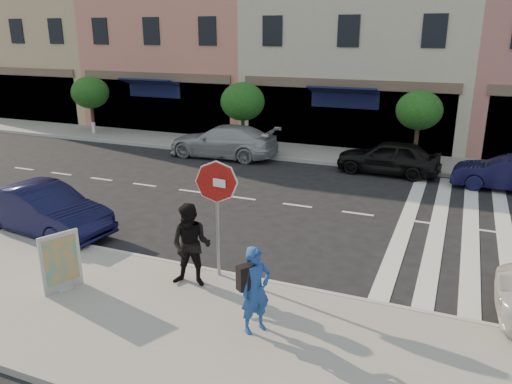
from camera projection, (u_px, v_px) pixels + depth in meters
name	position (u px, v px, depth m)	size (l,w,h in m)	color
ground	(249.00, 253.00, 12.94)	(120.00, 120.00, 0.00)	black
sidewalk_near	(172.00, 325.00, 9.62)	(60.00, 4.50, 0.15)	gray
sidewalk_far	(346.00, 157.00, 22.58)	(60.00, 3.00, 0.15)	gray
building_west_far	(53.00, 24.00, 34.09)	(12.00, 9.00, 12.00)	tan
building_west_mid	(193.00, 5.00, 29.76)	(10.00, 9.00, 14.00)	tan
building_centre	(368.00, 31.00, 26.37)	(11.00, 9.00, 11.00)	beige
street_tree_wa	(90.00, 93.00, 26.84)	(2.00, 2.00, 3.05)	#473323
street_tree_wb	(243.00, 102.00, 23.55)	(2.10, 2.10, 3.06)	#473323
street_tree_c	(419.00, 111.00, 20.60)	(1.90, 1.90, 3.04)	#473323
stop_sign	(217.00, 194.00, 10.84)	(0.95, 0.18, 2.71)	gray
photographer	(255.00, 290.00, 9.08)	(0.61, 0.40, 1.67)	navy
walker	(191.00, 245.00, 10.73)	(0.91, 0.71, 1.87)	black
poster_board	(61.00, 263.00, 10.59)	(0.40, 0.81, 1.31)	beige
car_near_mid	(43.00, 210.00, 14.00)	(1.48, 4.24, 1.40)	black
car_far_left	(223.00, 141.00, 22.62)	(2.04, 5.02, 1.46)	#A8A9AE
car_far_mid	(388.00, 157.00, 19.94)	(1.63, 4.04, 1.38)	black
car_far_right	(510.00, 173.00, 17.83)	(1.35, 3.87, 1.27)	black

